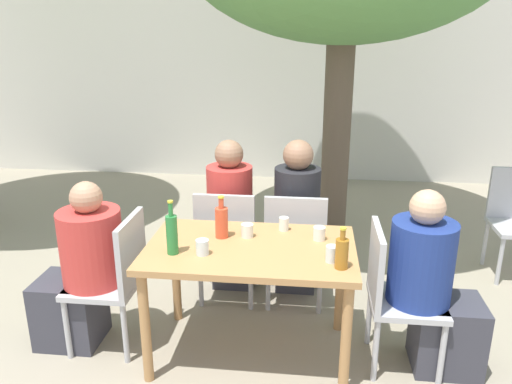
# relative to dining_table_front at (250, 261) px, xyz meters

# --- Properties ---
(ground_plane) EXTENTS (30.00, 30.00, 0.00)m
(ground_plane) POSITION_rel_dining_table_front_xyz_m (0.00, 0.00, -0.66)
(ground_plane) COLOR gray
(cafe_building_wall) EXTENTS (10.00, 0.08, 2.80)m
(cafe_building_wall) POSITION_rel_dining_table_front_xyz_m (0.00, 4.11, 0.74)
(cafe_building_wall) COLOR beige
(cafe_building_wall) RESTS_ON ground_plane
(dining_table_front) EXTENTS (1.27, 0.79, 0.76)m
(dining_table_front) POSITION_rel_dining_table_front_xyz_m (0.00, 0.00, 0.00)
(dining_table_front) COLOR #B27F4C
(dining_table_front) RESTS_ON ground_plane
(patio_chair_0) EXTENTS (0.44, 0.44, 0.90)m
(patio_chair_0) POSITION_rel_dining_table_front_xyz_m (-0.87, 0.00, -0.15)
(patio_chair_0) COLOR #B2B2B7
(patio_chair_0) RESTS_ON ground_plane
(patio_chair_1) EXTENTS (0.44, 0.44, 0.90)m
(patio_chair_1) POSITION_rel_dining_table_front_xyz_m (0.87, 0.00, -0.15)
(patio_chair_1) COLOR #B2B2B7
(patio_chair_1) RESTS_ON ground_plane
(patio_chair_2) EXTENTS (0.44, 0.44, 0.90)m
(patio_chair_2) POSITION_rel_dining_table_front_xyz_m (-0.25, 0.63, -0.15)
(patio_chair_2) COLOR #B2B2B7
(patio_chair_2) RESTS_ON ground_plane
(patio_chair_3) EXTENTS (0.44, 0.44, 0.90)m
(patio_chair_3) POSITION_rel_dining_table_front_xyz_m (0.25, 0.63, -0.15)
(patio_chair_3) COLOR #B2B2B7
(patio_chair_3) RESTS_ON ground_plane
(person_seated_0) EXTENTS (0.60, 0.39, 1.13)m
(person_seated_0) POSITION_rel_dining_table_front_xyz_m (-1.10, -0.00, -0.15)
(person_seated_0) COLOR #383842
(person_seated_0) RESTS_ON ground_plane
(person_seated_1) EXTENTS (0.59, 0.38, 1.15)m
(person_seated_1) POSITION_rel_dining_table_front_xyz_m (1.10, -0.00, -0.14)
(person_seated_1) COLOR #383842
(person_seated_1) RESTS_ON ground_plane
(person_seated_2) EXTENTS (0.35, 0.57, 1.24)m
(person_seated_2) POSITION_rel_dining_table_front_xyz_m (-0.25, 0.86, -0.10)
(person_seated_2) COLOR #383842
(person_seated_2) RESTS_ON ground_plane
(person_seated_3) EXTENTS (0.34, 0.57, 1.26)m
(person_seated_3) POSITION_rel_dining_table_front_xyz_m (0.25, 0.86, -0.09)
(person_seated_3) COLOR #383842
(person_seated_3) RESTS_ON ground_plane
(green_bottle_0) EXTENTS (0.07, 0.07, 0.33)m
(green_bottle_0) POSITION_rel_dining_table_front_xyz_m (-0.44, -0.15, 0.22)
(green_bottle_0) COLOR #287A38
(green_bottle_0) RESTS_ON dining_table_front
(amber_bottle_1) EXTENTS (0.07, 0.07, 0.24)m
(amber_bottle_1) POSITION_rel_dining_table_front_xyz_m (0.53, -0.23, 0.19)
(amber_bottle_1) COLOR #9E661E
(amber_bottle_1) RESTS_ON dining_table_front
(soda_bottle_2) EXTENTS (0.08, 0.08, 0.27)m
(soda_bottle_2) POSITION_rel_dining_table_front_xyz_m (-0.20, 0.12, 0.20)
(soda_bottle_2) COLOR #DB4C2D
(soda_bottle_2) RESTS_ON dining_table_front
(drinking_glass_0) EXTENTS (0.06, 0.06, 0.09)m
(drinking_glass_0) POSITION_rel_dining_table_front_xyz_m (0.19, 0.28, 0.14)
(drinking_glass_0) COLOR silver
(drinking_glass_0) RESTS_ON dining_table_front
(drinking_glass_1) EXTENTS (0.08, 0.08, 0.09)m
(drinking_glass_1) POSITION_rel_dining_table_front_xyz_m (0.42, 0.15, 0.14)
(drinking_glass_1) COLOR silver
(drinking_glass_1) RESTS_ON dining_table_front
(drinking_glass_2) EXTENTS (0.08, 0.08, 0.09)m
(drinking_glass_2) POSITION_rel_dining_table_front_xyz_m (-0.27, -0.14, 0.14)
(drinking_glass_2) COLOR silver
(drinking_glass_2) RESTS_ON dining_table_front
(drinking_glass_3) EXTENTS (0.07, 0.07, 0.10)m
(drinking_glass_3) POSITION_rel_dining_table_front_xyz_m (0.48, -0.16, 0.14)
(drinking_glass_3) COLOR silver
(drinking_glass_3) RESTS_ON dining_table_front
(drinking_glass_4) EXTENTS (0.08, 0.08, 0.09)m
(drinking_glass_4) POSITION_rel_dining_table_front_xyz_m (-0.04, 0.14, 0.14)
(drinking_glass_4) COLOR silver
(drinking_glass_4) RESTS_ON dining_table_front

